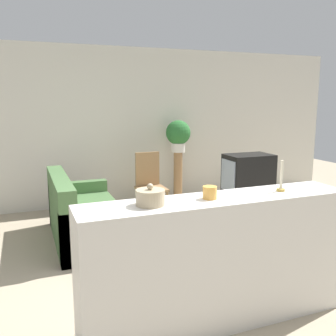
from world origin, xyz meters
name	(u,v)px	position (x,y,z in m)	size (l,w,h in m)	color
ground_plane	(193,295)	(0.00, 0.00, 0.00)	(14.00, 14.00, 0.00)	tan
wall_back	(109,127)	(0.00, 3.43, 1.35)	(9.00, 0.06, 2.70)	silver
couch	(83,217)	(-0.73, 1.81, 0.31)	(0.84, 1.67, 0.87)	#476B3D
tv_stand	(247,207)	(1.71, 1.72, 0.21)	(0.86, 0.55, 0.42)	#9E754C
television	(248,174)	(1.71, 1.72, 0.72)	(0.70, 0.45, 0.59)	black
wooden_chair	(150,182)	(0.44, 2.56, 0.53)	(0.44, 0.44, 0.99)	#9E754C
plant_stand	(178,177)	(1.13, 3.05, 0.46)	(0.16, 0.16, 0.91)	#9E754C
potted_plant	(178,134)	(1.13, 3.05, 1.22)	(0.43, 0.43, 0.56)	white
foreground_counter	(217,261)	(0.00, -0.45, 0.53)	(2.25, 0.44, 1.06)	silver
decorative_bowl	(150,197)	(-0.57, -0.45, 1.12)	(0.22, 0.22, 0.16)	tan
candle_jar	(210,193)	(-0.08, -0.45, 1.11)	(0.11, 0.11, 0.10)	gold
candlestick	(281,181)	(0.59, -0.45, 1.15)	(0.07, 0.07, 0.26)	#B7933D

